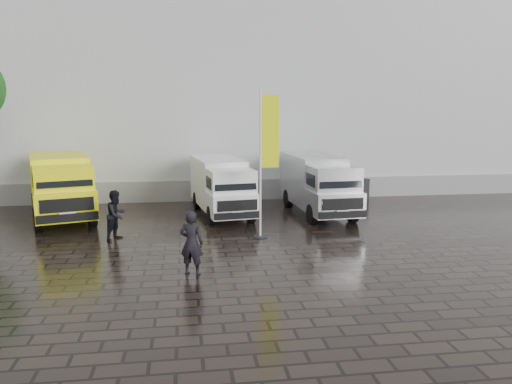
# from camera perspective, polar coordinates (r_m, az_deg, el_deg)

# --- Properties ---
(ground) EXTENTS (120.00, 120.00, 0.00)m
(ground) POSITION_cam_1_polar(r_m,az_deg,el_deg) (16.78, 2.62, -5.75)
(ground) COLOR black
(ground) RESTS_ON ground
(exhibition_hall) EXTENTS (44.00, 16.00, 12.00)m
(exhibition_hall) POSITION_cam_1_polar(r_m,az_deg,el_deg) (32.33, 0.88, 12.37)
(exhibition_hall) COLOR silver
(exhibition_hall) RESTS_ON ground
(hall_plinth) EXTENTS (44.00, 0.15, 1.00)m
(hall_plinth) POSITION_cam_1_polar(r_m,az_deg,el_deg) (24.69, 3.77, 0.40)
(hall_plinth) COLOR gray
(hall_plinth) RESTS_ON ground
(van_yellow) EXTENTS (3.63, 5.89, 2.54)m
(van_yellow) POSITION_cam_1_polar(r_m,az_deg,el_deg) (21.34, -21.40, 0.40)
(van_yellow) COLOR #FEFF0D
(van_yellow) RESTS_ON ground
(van_white) EXTENTS (2.51, 5.53, 2.31)m
(van_white) POSITION_cam_1_polar(r_m,az_deg,el_deg) (20.79, -3.94, 0.50)
(van_white) COLOR white
(van_white) RESTS_ON ground
(van_silver) EXTENTS (2.23, 5.73, 2.43)m
(van_silver) POSITION_cam_1_polar(r_m,az_deg,el_deg) (21.11, 7.09, 0.75)
(van_silver) COLOR #B1B3B6
(van_silver) RESTS_ON ground
(flagpole) EXTENTS (0.88, 0.50, 5.07)m
(flagpole) POSITION_cam_1_polar(r_m,az_deg,el_deg) (16.94, 1.12, 4.16)
(flagpole) COLOR black
(flagpole) RESTS_ON ground
(wheelie_bin) EXTENTS (0.61, 0.61, 0.98)m
(wheelie_bin) POSITION_cam_1_polar(r_m,az_deg,el_deg) (25.25, 12.02, 0.40)
(wheelie_bin) COLOR black
(wheelie_bin) RESTS_ON ground
(person_front) EXTENTS (0.75, 0.61, 1.76)m
(person_front) POSITION_cam_1_polar(r_m,az_deg,el_deg) (13.48, -7.38, -5.79)
(person_front) COLOR black
(person_front) RESTS_ON ground
(person_tent) EXTENTS (0.98, 1.04, 1.69)m
(person_tent) POSITION_cam_1_polar(r_m,az_deg,el_deg) (17.61, -15.68, -2.53)
(person_tent) COLOR black
(person_tent) RESTS_ON ground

